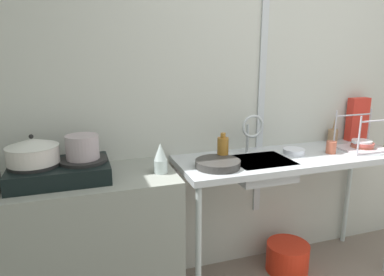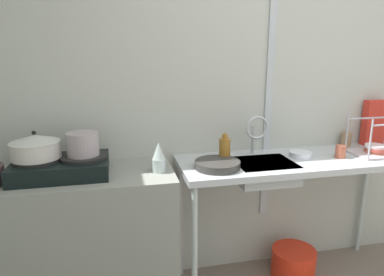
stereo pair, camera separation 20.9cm
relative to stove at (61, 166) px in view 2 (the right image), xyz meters
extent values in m
cube|color=#B8BBB2|center=(1.56, 0.31, 0.39)|extent=(5.26, 0.10, 2.70)
cube|color=#B6BEC4|center=(1.37, 0.25, 0.53)|extent=(0.05, 0.01, 2.16)
cube|color=gray|center=(0.02, 0.00, -0.51)|extent=(1.22, 0.52, 0.91)
cube|color=#B6BEC4|center=(1.47, 0.00, -0.07)|extent=(1.57, 0.52, 0.04)
cylinder|color=#B3C0C1|center=(0.73, -0.22, -0.53)|extent=(0.04, 0.04, 0.87)
cylinder|color=#B7B8BE|center=(0.73, 0.22, -0.53)|extent=(0.04, 0.04, 0.87)
cylinder|color=#B4C5C6|center=(2.21, 0.22, -0.53)|extent=(0.04, 0.04, 0.87)
cube|color=black|center=(0.00, 0.00, -0.01)|extent=(0.52, 0.36, 0.09)
cylinder|color=black|center=(-0.13, 0.00, 0.05)|extent=(0.26, 0.26, 0.02)
cylinder|color=black|center=(0.13, 0.00, 0.05)|extent=(0.26, 0.26, 0.02)
cylinder|color=silver|center=(-0.13, 0.00, 0.10)|extent=(0.26, 0.26, 0.09)
cone|color=silver|center=(-0.13, 0.00, 0.17)|extent=(0.27, 0.27, 0.04)
sphere|color=black|center=(-0.13, 0.00, 0.20)|extent=(0.02, 0.02, 0.02)
cylinder|color=#A4979D|center=(0.13, 0.00, 0.12)|extent=(0.18, 0.18, 0.13)
cylinder|color=silver|center=(0.55, -0.06, -0.01)|extent=(0.08, 0.08, 0.08)
cone|color=silver|center=(0.55, -0.06, 0.07)|extent=(0.08, 0.08, 0.10)
cube|color=#B6BEC4|center=(1.23, -0.03, -0.11)|extent=(0.38, 0.33, 0.12)
cylinder|color=#B6BEC4|center=(1.22, 0.17, 0.05)|extent=(0.02, 0.02, 0.20)
torus|color=#B6BEC4|center=(1.22, 0.09, 0.15)|extent=(0.16, 0.02, 0.16)
cylinder|color=#363432|center=(0.90, -0.07, -0.03)|extent=(0.28, 0.28, 0.04)
cylinder|color=#B4B1BD|center=(1.90, -0.14, 0.08)|extent=(0.01, 0.01, 0.27)
cylinder|color=#B4B1BD|center=(1.90, 0.09, 0.08)|extent=(0.01, 0.01, 0.27)
cylinder|color=#B4B1BD|center=(2.06, 0.09, 0.18)|extent=(0.32, 0.01, 0.01)
cube|color=#BEB0B9|center=(2.06, -0.03, -0.05)|extent=(0.34, 0.25, 0.01)
cylinder|color=#B6573F|center=(2.06, -0.02, -0.03)|extent=(0.15, 0.15, 0.02)
cylinder|color=#B74A41|center=(2.05, -0.03, -0.01)|extent=(0.15, 0.15, 0.02)
cylinder|color=white|center=(2.05, -0.02, 0.00)|extent=(0.14, 0.14, 0.02)
cylinder|color=#B1563E|center=(1.76, -0.04, -0.01)|extent=(0.07, 0.07, 0.08)
cylinder|color=white|center=(1.51, 0.02, -0.04)|extent=(0.15, 0.15, 0.04)
cylinder|color=#9A6523|center=(0.98, 0.04, 0.02)|extent=(0.07, 0.07, 0.15)
cylinder|color=#9A6523|center=(0.98, 0.04, 0.12)|extent=(0.03, 0.03, 0.03)
cube|color=red|center=(2.21, 0.21, 0.12)|extent=(0.17, 0.07, 0.34)
cylinder|color=#987453|center=(1.99, 0.21, 0.00)|extent=(0.07, 0.07, 0.10)
cylinder|color=olive|center=(1.99, 0.21, 0.07)|extent=(0.07, 0.04, 0.18)
cylinder|color=red|center=(1.52, 0.02, -0.85)|extent=(0.31, 0.31, 0.21)
camera|label=1|loc=(0.11, -1.93, 0.63)|focal=32.42mm
camera|label=2|loc=(0.32, -1.99, 0.63)|focal=32.42mm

